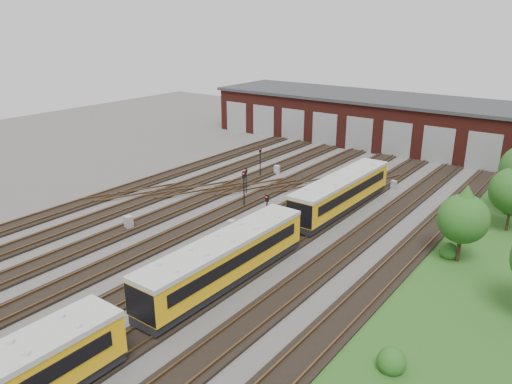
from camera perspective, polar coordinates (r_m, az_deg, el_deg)
The scene contains 18 objects.
ground at distance 38.10m, azimuth -8.16°, elevation -6.28°, with size 120.00×120.00×0.00m, color #4E4B48.
track_network at distance 38.54m, azimuth -7.74°, elevation -5.77°, with size 30.40×70.00×0.33m.
maintenance_shed at distance 69.92m, azimuth 15.34°, elevation 7.82°, with size 51.00×12.50×6.35m.
grass_verge at distance 38.27m, azimuth 24.72°, elevation -7.82°, with size 8.00×55.00×0.05m, color #29521B.
metro_train at distance 32.05m, azimuth -3.56°, elevation -7.68°, with size 2.66×45.97×2.88m.
signal_mast_0 at distance 53.56m, azimuth 0.49°, elevation 3.88°, with size 0.30×0.29×3.24m.
signal_mast_1 at distance 44.41m, azimuth -1.39°, elevation 0.79°, with size 0.31×0.29×3.49m.
signal_mast_2 at distance 48.46m, azimuth -1.14°, elevation 1.70°, with size 0.24×0.23×2.58m.
signal_mast_3 at distance 38.59m, azimuth 1.25°, elevation -2.11°, with size 0.28×0.27×3.51m.
relay_cabinet_0 at distance 41.94m, azimuth -14.35°, elevation -3.41°, with size 0.68×0.56×1.13m, color #95989A.
relay_cabinet_1 at distance 54.94m, azimuth 2.40°, elevation 2.55°, with size 0.59×0.49×0.98m, color #95989A.
relay_cabinet_2 at distance 40.15m, azimuth -2.82°, elevation -3.93°, with size 0.60×0.50×1.00m, color #95989A.
relay_cabinet_3 at distance 52.77m, azimuth 9.65°, elevation 1.52°, with size 0.54×0.45×0.89m, color #95989A.
relay_cabinet_4 at distance 52.04m, azimuth 15.47°, elevation 0.80°, with size 0.52×0.43×0.86m, color #95989A.
tree_3 at distance 36.99m, azimuth 22.68°, elevation -2.24°, with size 3.47×3.47×5.74m.
bush_0 at distance 26.36m, azimuth 15.28°, elevation -17.83°, with size 1.43×1.43×1.43m, color #184C15.
bush_1 at distance 38.49m, azimuth 21.23°, elevation -6.11°, with size 1.33×1.33×1.33m, color #184C15.
bush_2 at distance 48.94m, azimuth 27.16°, elevation -1.59°, with size 1.31×1.31×1.31m, color #184C15.
Camera 1 is at (24.49, -24.18, 16.34)m, focal length 35.00 mm.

